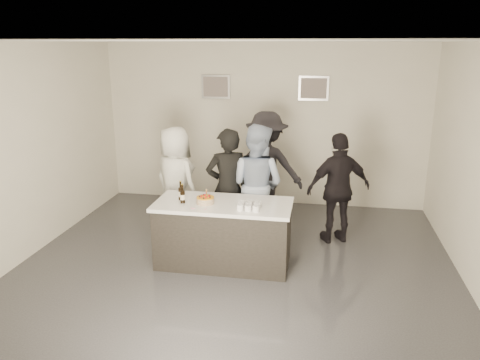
{
  "coord_description": "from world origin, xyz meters",
  "views": [
    {
      "loc": [
        1.1,
        -5.63,
        2.98
      ],
      "look_at": [
        0.0,
        0.5,
        1.15
      ],
      "focal_mm": 35.0,
      "sensor_mm": 36.0,
      "label": 1
    }
  ],
  "objects_px": {
    "cake": "(205,201)",
    "person_main_blue": "(256,184)",
    "beer_bottle_b": "(183,194)",
    "bar_counter": "(224,234)",
    "person_guest_right": "(339,189)",
    "person_main_black": "(228,187)",
    "person_guest_left": "(176,182)",
    "person_guest_back": "(266,168)",
    "beer_bottle_a": "(181,191)"
  },
  "relations": [
    {
      "from": "cake",
      "to": "person_main_blue",
      "type": "xyz_separation_m",
      "value": [
        0.56,
        0.92,
        -0.01
      ]
    },
    {
      "from": "beer_bottle_b",
      "to": "bar_counter",
      "type": "bearing_deg",
      "value": 11.02
    },
    {
      "from": "bar_counter",
      "to": "person_guest_right",
      "type": "distance_m",
      "value": 1.94
    },
    {
      "from": "beer_bottle_b",
      "to": "person_main_blue",
      "type": "distance_m",
      "value": 1.3
    },
    {
      "from": "beer_bottle_b",
      "to": "person_main_black",
      "type": "xyz_separation_m",
      "value": [
        0.45,
        0.82,
        -0.13
      ]
    },
    {
      "from": "person_main_blue",
      "to": "person_guest_left",
      "type": "height_order",
      "value": "person_main_blue"
    },
    {
      "from": "person_main_black",
      "to": "person_guest_left",
      "type": "relative_size",
      "value": 1.02
    },
    {
      "from": "person_main_blue",
      "to": "person_guest_back",
      "type": "distance_m",
      "value": 0.91
    },
    {
      "from": "cake",
      "to": "person_main_black",
      "type": "height_order",
      "value": "person_main_black"
    },
    {
      "from": "person_main_black",
      "to": "person_main_blue",
      "type": "height_order",
      "value": "person_main_blue"
    },
    {
      "from": "bar_counter",
      "to": "beer_bottle_b",
      "type": "relative_size",
      "value": 7.15
    },
    {
      "from": "cake",
      "to": "beer_bottle_a",
      "type": "height_order",
      "value": "beer_bottle_a"
    },
    {
      "from": "beer_bottle_b",
      "to": "cake",
      "type": "bearing_deg",
      "value": 7.55
    },
    {
      "from": "bar_counter",
      "to": "person_guest_right",
      "type": "xyz_separation_m",
      "value": [
        1.56,
        1.08,
        0.4
      ]
    },
    {
      "from": "bar_counter",
      "to": "person_guest_back",
      "type": "distance_m",
      "value": 1.86
    },
    {
      "from": "bar_counter",
      "to": "person_main_blue",
      "type": "height_order",
      "value": "person_main_blue"
    },
    {
      "from": "cake",
      "to": "person_main_blue",
      "type": "distance_m",
      "value": 1.08
    },
    {
      "from": "beer_bottle_b",
      "to": "person_main_blue",
      "type": "bearing_deg",
      "value": 47.84
    },
    {
      "from": "beer_bottle_a",
      "to": "person_guest_right",
      "type": "relative_size",
      "value": 0.15
    },
    {
      "from": "bar_counter",
      "to": "person_guest_right",
      "type": "relative_size",
      "value": 1.09
    },
    {
      "from": "person_main_black",
      "to": "person_main_blue",
      "type": "relative_size",
      "value": 0.97
    },
    {
      "from": "bar_counter",
      "to": "person_guest_back",
      "type": "height_order",
      "value": "person_guest_back"
    },
    {
      "from": "cake",
      "to": "person_main_blue",
      "type": "height_order",
      "value": "person_main_blue"
    },
    {
      "from": "bar_counter",
      "to": "person_main_blue",
      "type": "xyz_separation_m",
      "value": [
        0.33,
        0.85,
        0.47
      ]
    },
    {
      "from": "person_main_black",
      "to": "person_guest_right",
      "type": "relative_size",
      "value": 1.05
    },
    {
      "from": "cake",
      "to": "beer_bottle_b",
      "type": "bearing_deg",
      "value": -172.45
    },
    {
      "from": "beer_bottle_a",
      "to": "bar_counter",
      "type": "bearing_deg",
      "value": -2.22
    },
    {
      "from": "person_main_blue",
      "to": "person_guest_left",
      "type": "xyz_separation_m",
      "value": [
        -1.3,
        0.08,
        -0.05
      ]
    },
    {
      "from": "person_guest_right",
      "to": "person_main_black",
      "type": "bearing_deg",
      "value": -9.99
    },
    {
      "from": "cake",
      "to": "person_guest_right",
      "type": "height_order",
      "value": "person_guest_right"
    },
    {
      "from": "person_guest_left",
      "to": "person_guest_back",
      "type": "bearing_deg",
      "value": -117.71
    },
    {
      "from": "beer_bottle_a",
      "to": "person_main_blue",
      "type": "relative_size",
      "value": 0.14
    },
    {
      "from": "beer_bottle_b",
      "to": "person_guest_back",
      "type": "xyz_separation_m",
      "value": [
        0.9,
        1.86,
        -0.08
      ]
    },
    {
      "from": "person_main_blue",
      "to": "person_guest_right",
      "type": "bearing_deg",
      "value": -146.73
    },
    {
      "from": "person_guest_right",
      "to": "bar_counter",
      "type": "bearing_deg",
      "value": 12.19
    },
    {
      "from": "beer_bottle_a",
      "to": "person_main_black",
      "type": "height_order",
      "value": "person_main_black"
    },
    {
      "from": "person_guest_back",
      "to": "person_guest_right",
      "type": "bearing_deg",
      "value": 152.14
    },
    {
      "from": "beer_bottle_b",
      "to": "person_main_blue",
      "type": "xyz_separation_m",
      "value": [
        0.87,
        0.96,
        -0.11
      ]
    },
    {
      "from": "bar_counter",
      "to": "beer_bottle_b",
      "type": "xyz_separation_m",
      "value": [
        -0.54,
        -0.1,
        0.58
      ]
    },
    {
      "from": "person_guest_left",
      "to": "cake",
      "type": "bearing_deg",
      "value": 156.99
    },
    {
      "from": "person_main_black",
      "to": "person_guest_back",
      "type": "relative_size",
      "value": 0.94
    },
    {
      "from": "beer_bottle_b",
      "to": "person_guest_back",
      "type": "height_order",
      "value": "person_guest_back"
    },
    {
      "from": "cake",
      "to": "person_main_black",
      "type": "relative_size",
      "value": 0.13
    },
    {
      "from": "cake",
      "to": "person_guest_back",
      "type": "height_order",
      "value": "person_guest_back"
    },
    {
      "from": "person_main_blue",
      "to": "beer_bottle_b",
      "type": "bearing_deg",
      "value": 70.48
    },
    {
      "from": "beer_bottle_b",
      "to": "person_main_black",
      "type": "distance_m",
      "value": 0.94
    },
    {
      "from": "person_main_black",
      "to": "person_guest_right",
      "type": "xyz_separation_m",
      "value": [
        1.65,
        0.37,
        -0.04
      ]
    },
    {
      "from": "person_guest_back",
      "to": "person_main_black",
      "type": "bearing_deg",
      "value": 67.97
    },
    {
      "from": "person_guest_right",
      "to": "person_guest_back",
      "type": "height_order",
      "value": "person_guest_back"
    },
    {
      "from": "cake",
      "to": "beer_bottle_a",
      "type": "xyz_separation_m",
      "value": [
        -0.37,
        0.09,
        0.09
      ]
    }
  ]
}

